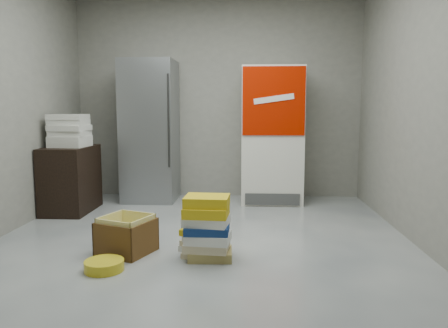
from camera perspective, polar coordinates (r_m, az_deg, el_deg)
ground at (r=3.98m, az=-3.37°, el=-11.22°), size 5.00×5.00×0.00m
room_shell at (r=3.81m, az=-3.58°, el=15.33°), size 4.04×5.04×2.82m
steel_fridge at (r=6.04m, az=-9.61°, el=4.25°), size 0.70×0.72×1.90m
coke_cooler at (r=5.89m, az=6.26°, el=3.78°), size 0.80×0.73×1.80m
wood_shelf at (r=5.66m, az=-19.39°, el=-1.88°), size 0.50×0.80×0.80m
supply_box_stack at (r=5.59m, az=-19.53°, el=4.14°), size 0.44×0.44×0.39m
phonebook_stack_main at (r=3.70m, az=-2.18°, el=-8.32°), size 0.42×0.34×0.54m
phonebook_stack_side at (r=3.80m, az=-2.68°, el=-10.12°), size 0.43×0.38×0.26m
cardboard_box at (r=3.98m, az=-12.61°, el=-9.37°), size 0.53×0.53×0.33m
bucket_lid at (r=3.63m, az=-15.38°, el=-12.66°), size 0.40×0.40×0.08m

